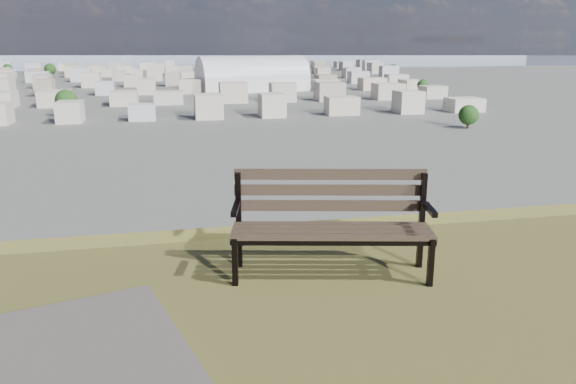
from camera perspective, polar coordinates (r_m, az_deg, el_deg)
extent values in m
cube|color=#413425|center=(5.09, 4.61, -4.64)|extent=(1.84, 0.48, 0.04)
cube|color=#413425|center=(5.21, 4.51, -4.18)|extent=(1.84, 0.48, 0.04)
cube|color=#413425|center=(5.33, 4.42, -3.73)|extent=(1.84, 0.48, 0.04)
cube|color=#413425|center=(5.45, 4.33, -3.31)|extent=(1.84, 0.48, 0.04)
cube|color=#413425|center=(5.47, 4.31, -1.39)|extent=(1.83, 0.43, 0.10)
cube|color=#413425|center=(5.46, 4.32, 0.20)|extent=(1.83, 0.43, 0.10)
cube|color=#413425|center=(5.45, 4.33, 1.80)|extent=(1.83, 0.43, 0.10)
cube|color=black|center=(5.17, -5.41, -7.07)|extent=(0.06, 0.07, 0.46)
cube|color=black|center=(5.50, -5.02, -2.91)|extent=(0.06, 0.07, 0.95)
cube|color=black|center=(5.29, -5.24, -4.24)|extent=(0.16, 0.52, 0.05)
cube|color=black|center=(5.16, -5.37, -1.72)|extent=(0.13, 0.38, 0.05)
cube|color=black|center=(5.30, 14.30, -6.94)|extent=(0.06, 0.07, 0.46)
cube|color=black|center=(5.62, 13.42, -2.88)|extent=(0.06, 0.07, 0.95)
cube|color=black|center=(5.42, 13.93, -4.18)|extent=(0.16, 0.52, 0.05)
cube|color=black|center=(5.29, 14.23, -1.72)|extent=(0.13, 0.38, 0.05)
cube|color=black|center=(5.10, 4.60, -5.17)|extent=(1.83, 0.44, 0.04)
cube|color=black|center=(5.47, 4.31, -3.74)|extent=(1.83, 0.44, 0.04)
cube|color=silver|center=(312.43, -3.63, 10.79)|extent=(61.91, 34.64, 6.50)
cylinder|color=silver|center=(312.19, -3.64, 11.39)|extent=(61.91, 34.64, 24.69)
cube|color=#AFA096|center=(206.17, -21.34, 7.59)|extent=(11.00, 11.00, 7.00)
cube|color=beige|center=(203.62, -14.61, 8.05)|extent=(11.00, 11.00, 7.00)
cube|color=#BCBCC1|center=(203.89, -7.80, 8.41)|extent=(11.00, 11.00, 7.00)
cube|color=beige|center=(206.95, -1.09, 8.64)|extent=(11.00, 11.00, 7.00)
cube|color=tan|center=(212.70, 5.35, 8.76)|extent=(11.00, 11.00, 7.00)
cube|color=#BDB6A6|center=(220.92, 11.39, 8.77)|extent=(11.00, 11.00, 7.00)
cube|color=beige|center=(231.34, 16.93, 8.69)|extent=(11.00, 11.00, 7.00)
cube|color=#BCBCC1|center=(257.22, -22.27, 8.82)|extent=(11.00, 11.00, 7.00)
cube|color=beige|center=(254.05, -16.89, 9.23)|extent=(11.00, 11.00, 7.00)
cube|color=tan|center=(253.13, -11.40, 9.55)|extent=(11.00, 11.00, 7.00)
cube|color=#BDB6A6|center=(254.47, -5.92, 9.80)|extent=(11.00, 11.00, 7.00)
cube|color=beige|center=(258.05, -0.53, 9.95)|extent=(11.00, 11.00, 7.00)
cube|color=beige|center=(263.78, 4.67, 10.02)|extent=(11.00, 11.00, 7.00)
cube|color=#AFA096|center=(271.51, 9.61, 10.01)|extent=(11.00, 11.00, 7.00)
cube|color=beige|center=(281.09, 14.24, 9.93)|extent=(11.00, 11.00, 7.00)
cube|color=tan|center=(313.77, -27.25, 9.23)|extent=(11.00, 11.00, 7.00)
cube|color=#BDB6A6|center=(308.39, -22.90, 9.64)|extent=(11.00, 11.00, 7.00)
cube|color=beige|center=(304.81, -18.41, 10.00)|extent=(11.00, 11.00, 7.00)
cube|color=beige|center=(303.09, -13.84, 10.31)|extent=(11.00, 11.00, 7.00)
cube|color=#AFA096|center=(303.27, -9.23, 10.55)|extent=(11.00, 11.00, 7.00)
cube|color=beige|center=(305.34, -4.65, 10.72)|extent=(11.00, 11.00, 7.00)
cube|color=#BCBCC1|center=(309.26, -0.16, 10.83)|extent=(11.00, 11.00, 7.00)
cube|color=beige|center=(314.97, 4.20, 10.87)|extent=(11.00, 11.00, 7.00)
cube|color=tan|center=(322.37, 8.38, 10.85)|extent=(11.00, 11.00, 7.00)
cube|color=#BDB6A6|center=(331.34, 12.35, 10.78)|extent=(11.00, 11.00, 7.00)
cube|color=#AFA096|center=(365.05, -27.09, 9.87)|extent=(11.00, 11.00, 7.00)
cube|color=beige|center=(359.63, -23.35, 10.23)|extent=(11.00, 11.00, 7.00)
cube|color=#BCBCC1|center=(355.76, -19.51, 10.55)|extent=(11.00, 11.00, 7.00)
cube|color=beige|center=(353.47, -15.59, 10.83)|extent=(11.00, 11.00, 7.00)
cube|color=tan|center=(352.81, -11.63, 11.06)|extent=(11.00, 11.00, 7.00)
cube|color=#BDB6A6|center=(353.78, -7.67, 11.25)|extent=(11.00, 11.00, 7.00)
cube|color=beige|center=(356.36, -3.74, 11.38)|extent=(11.00, 11.00, 7.00)
cube|color=beige|center=(360.53, 0.11, 11.45)|extent=(11.00, 11.00, 7.00)
cube|color=#AFA096|center=(366.22, 3.86, 11.48)|extent=(11.00, 11.00, 7.00)
cube|color=beige|center=(373.38, 7.48, 11.46)|extent=(11.00, 11.00, 7.00)
cube|color=#BCBCC1|center=(381.91, 10.96, 11.39)|extent=(11.00, 11.00, 7.00)
cube|color=#BDB6A6|center=(416.36, -26.97, 10.34)|extent=(11.00, 11.00, 7.00)
cube|color=beige|center=(410.92, -23.69, 10.67)|extent=(11.00, 11.00, 7.00)
cube|color=beige|center=(406.82, -20.33, 10.96)|extent=(11.00, 11.00, 7.00)
cube|color=#AFA096|center=(404.11, -16.91, 11.22)|extent=(11.00, 11.00, 7.00)
cube|color=beige|center=(402.82, -13.44, 11.44)|extent=(11.00, 11.00, 7.00)
cube|color=#BCBCC1|center=(402.95, -9.96, 11.63)|extent=(11.00, 11.00, 7.00)
cube|color=beige|center=(404.51, -6.49, 11.77)|extent=(11.00, 11.00, 7.00)
cube|color=tan|center=(407.48, -3.06, 11.86)|extent=(11.00, 11.00, 7.00)
cube|color=#BDB6A6|center=(411.83, 0.31, 11.92)|extent=(11.00, 11.00, 7.00)
cube|color=beige|center=(417.52, 3.61, 11.94)|extent=(11.00, 11.00, 7.00)
cube|color=beige|center=(424.49, 6.80, 11.92)|extent=(11.00, 11.00, 7.00)
cube|color=#AFA096|center=(432.68, 9.88, 11.86)|extent=(11.00, 11.00, 7.00)
cube|color=beige|center=(467.69, -26.87, 10.72)|extent=(11.00, 11.00, 7.00)
cube|color=tan|center=(462.23, -23.96, 11.01)|extent=(11.00, 11.00, 7.00)
cube|color=#BDB6A6|center=(457.97, -20.97, 11.27)|extent=(11.00, 11.00, 7.00)
cube|color=beige|center=(454.93, -17.93, 11.52)|extent=(11.00, 11.00, 7.00)
cube|color=beige|center=(453.15, -14.85, 11.73)|extent=(11.00, 11.00, 7.00)
cube|color=#AFA096|center=(452.63, -11.76, 11.91)|extent=(11.00, 11.00, 7.00)
cube|color=beige|center=(453.39, -8.66, 12.06)|extent=(11.00, 11.00, 7.00)
cube|color=#BCBCC1|center=(455.41, -5.58, 12.17)|extent=(11.00, 11.00, 7.00)
cube|color=beige|center=(458.67, -2.53, 12.24)|extent=(11.00, 11.00, 7.00)
cube|color=tan|center=(463.16, 0.47, 12.29)|extent=(11.00, 11.00, 7.00)
cube|color=#BDB6A6|center=(468.84, 3.40, 12.30)|extent=(11.00, 11.00, 7.00)
cube|color=beige|center=(475.66, 6.26, 12.28)|extent=(11.00, 11.00, 7.00)
cube|color=beige|center=(483.58, 9.03, 12.23)|extent=(11.00, 11.00, 7.00)
cube|color=#BCBCC1|center=(519.04, -26.80, 11.01)|extent=(11.00, 11.00, 7.00)
cube|color=beige|center=(513.57, -24.17, 11.28)|extent=(11.00, 11.00, 7.00)
cube|color=tan|center=(509.17, -21.48, 11.53)|extent=(11.00, 11.00, 7.00)
cube|color=#BDB6A6|center=(505.87, -18.75, 11.75)|extent=(11.00, 11.00, 7.00)
cube|color=beige|center=(503.70, -15.99, 11.95)|extent=(11.00, 11.00, 7.00)
cube|color=beige|center=(502.66, -13.20, 12.13)|extent=(11.00, 11.00, 7.00)
cube|color=#AFA096|center=(502.77, -10.41, 12.28)|extent=(11.00, 11.00, 7.00)
cube|color=beige|center=(504.02, -7.62, 12.39)|extent=(11.00, 11.00, 7.00)
cube|color=#BCBCC1|center=(506.40, -4.84, 12.48)|extent=(11.00, 11.00, 7.00)
cube|color=beige|center=(509.91, -2.10, 12.55)|extent=(11.00, 11.00, 7.00)
cube|color=tan|center=(514.51, 0.60, 12.58)|extent=(11.00, 11.00, 7.00)
cube|color=#BDB6A6|center=(520.18, 3.24, 12.58)|extent=(11.00, 11.00, 7.00)
cube|color=beige|center=(526.89, 5.83, 12.57)|extent=(11.00, 11.00, 7.00)
cube|color=beige|center=(534.59, 8.34, 12.52)|extent=(11.00, 11.00, 7.00)
cube|color=#BCBCC1|center=(570.41, -26.73, 11.26)|extent=(11.00, 11.00, 7.00)
cube|color=beige|center=(564.92, -24.34, 11.50)|extent=(11.00, 11.00, 7.00)
cube|color=tan|center=(560.41, -21.90, 11.73)|extent=(11.00, 11.00, 7.00)
cube|color=#BDB6A6|center=(556.90, -19.42, 11.94)|extent=(11.00, 11.00, 7.00)
cube|color=beige|center=(554.40, -16.91, 12.13)|extent=(11.00, 11.00, 7.00)
cube|color=beige|center=(552.94, -14.38, 12.30)|extent=(11.00, 11.00, 7.00)
cube|color=#AFA096|center=(552.52, -11.84, 12.45)|extent=(11.00, 11.00, 7.00)
cube|color=beige|center=(553.14, -9.30, 12.57)|extent=(11.00, 11.00, 7.00)
cube|color=#BCBCC1|center=(554.79, -6.76, 12.67)|extent=(11.00, 11.00, 7.00)
cube|color=beige|center=(557.48, -4.24, 12.74)|extent=(11.00, 11.00, 7.00)
cube|color=tan|center=(561.18, -1.75, 12.79)|extent=(11.00, 11.00, 7.00)
cube|color=#BDB6A6|center=(565.87, 0.70, 12.82)|extent=(11.00, 11.00, 7.00)
cube|color=beige|center=(571.54, 3.11, 12.82)|extent=(11.00, 11.00, 7.00)
cube|color=beige|center=(578.15, 5.47, 12.80)|extent=(11.00, 11.00, 7.00)
cube|color=#AFA096|center=(585.66, 7.77, 12.77)|extent=(11.00, 11.00, 7.00)
cylinder|color=#332619|center=(188.25, 17.79, 6.52)|extent=(0.80, 0.80, 2.10)
sphere|color=#113312|center=(187.84, 17.87, 7.46)|extent=(6.30, 6.30, 6.30)
cylinder|color=#332619|center=(226.67, -21.51, 7.63)|extent=(0.80, 0.80, 2.70)
sphere|color=#113312|center=(226.24, -21.61, 8.64)|extent=(8.10, 8.10, 8.10)
cylinder|color=#332619|center=(312.57, 13.48, 10.00)|extent=(0.80, 0.80, 1.95)
sphere|color=#113312|center=(312.34, 13.52, 10.53)|extent=(5.85, 5.85, 5.85)
cylinder|color=#332619|center=(407.63, -3.06, 11.53)|extent=(0.80, 0.80, 2.25)
sphere|color=#113312|center=(407.43, -3.06, 12.01)|extent=(6.75, 6.75, 6.75)
cylinder|color=#332619|center=(470.97, -22.96, 10.91)|extent=(0.80, 0.80, 2.85)
sphere|color=#113312|center=(470.76, -23.01, 11.43)|extent=(8.55, 8.55, 8.55)
cylinder|color=#332619|center=(518.66, -26.55, 10.78)|extent=(0.80, 0.80, 2.40)
sphere|color=#113312|center=(518.49, -26.60, 11.18)|extent=(7.20, 7.20, 7.20)
cylinder|color=#332619|center=(306.06, -3.89, 10.29)|extent=(0.80, 0.80, 2.10)
sphere|color=#113312|center=(305.81, -3.90, 10.87)|extent=(6.30, 6.30, 6.30)
cylinder|color=#332619|center=(456.54, 10.61, 11.71)|extent=(0.80, 0.80, 2.55)
sphere|color=#113312|center=(456.34, 10.63, 12.19)|extent=(7.65, 7.65, 7.65)
cube|color=gray|center=(902.42, -11.97, 13.17)|extent=(2400.00, 700.00, 0.12)
cube|color=#8C9CAE|center=(1400.31, -5.76, 14.95)|extent=(700.00, 220.00, 45.00)
cube|color=#8C9CAE|center=(1573.55, 13.14, 14.94)|extent=(500.00, 220.00, 60.00)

